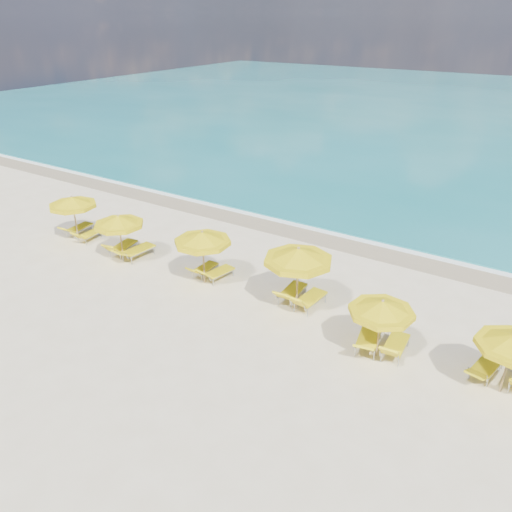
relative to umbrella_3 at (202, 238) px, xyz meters
The scene contains 21 objects.
ground_plane 2.68m from the umbrella_3, 10.48° to the right, with size 120.00×120.00×0.00m, color beige.
ocean 47.75m from the umbrella_3, 87.87° to the left, with size 120.00×80.00×0.30m, color #136A70.
wet_sand_band 7.56m from the umbrella_3, 75.92° to the left, with size 120.00×2.60×0.01m, color tan.
foam_line 8.31m from the umbrella_3, 77.30° to the left, with size 120.00×1.20×0.03m, color white.
whitecap_near 17.31m from the umbrella_3, 104.23° to the left, with size 14.00×0.36×0.05m, color white.
umbrella_1 7.88m from the umbrella_3, behind, with size 2.68×2.68×2.28m.
umbrella_2 4.37m from the umbrella_3, behind, with size 2.72×2.72×2.19m.
umbrella_3 is the anchor object (origin of this frame).
umbrella_4 4.17m from the umbrella_3, ahead, with size 2.58×2.58×2.57m.
umbrella_5 7.77m from the umbrella_3, ahead, with size 2.50×2.50×2.12m.
lounger_1_left 8.56m from the umbrella_3, behind, with size 0.76×1.85×0.76m.
lounger_1_right 7.55m from the umbrella_3, behind, with size 0.70×1.62×0.75m.
lounger_2_left 5.14m from the umbrella_3, behind, with size 0.95×1.94×0.90m.
lounger_2_right 4.32m from the umbrella_3, behind, with size 0.84×2.07×0.80m.
lounger_3_left 1.89m from the umbrella_3, 127.52° to the left, with size 0.56×1.62×0.73m.
lounger_3_right 1.87m from the umbrella_3, 55.19° to the left, with size 0.87×1.77×0.79m.
lounger_4_left 4.17m from the umbrella_3, 10.87° to the left, with size 0.74×1.91×0.88m.
lounger_4_right 4.91m from the umbrella_3, ahead, with size 0.80×1.93×0.94m.
lounger_5_left 7.57m from the umbrella_3, ahead, with size 1.04×2.11×0.87m.
lounger_5_right 8.40m from the umbrella_3, ahead, with size 0.73×1.84×0.90m.
lounger_6_left 11.03m from the umbrella_3, ahead, with size 0.95×1.93×0.66m.
Camera 1 is at (9.79, -13.69, 10.03)m, focal length 35.00 mm.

